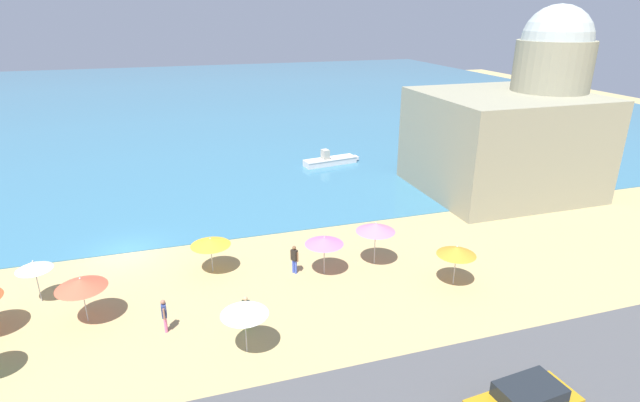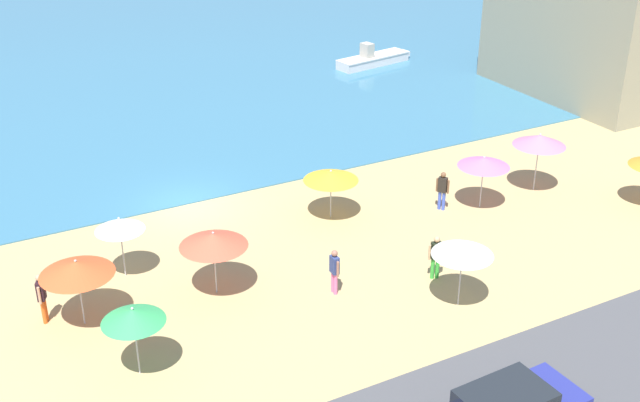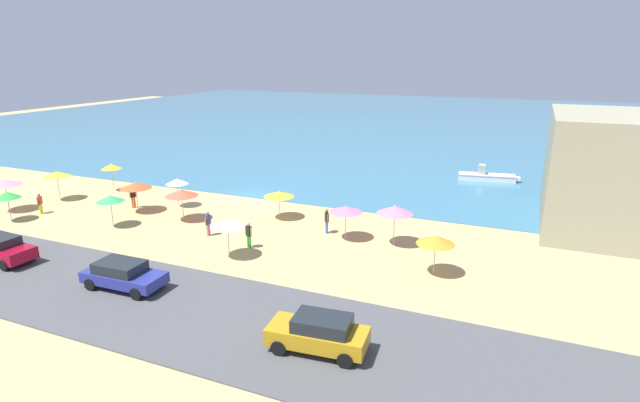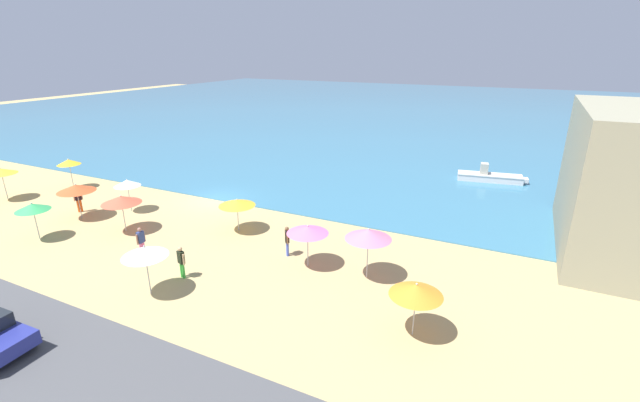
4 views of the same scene
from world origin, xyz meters
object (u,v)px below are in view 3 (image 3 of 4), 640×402
at_px(beach_umbrella_2, 182,193).
at_px(beach_umbrella_3, 177,181).
at_px(beach_umbrella_4, 395,210).
at_px(skiff_nearshore, 487,177).
at_px(beach_umbrella_6, 228,223).
at_px(beach_umbrella_12, 4,183).
at_px(beach_umbrella_9, 436,240).
at_px(beach_umbrella_10, 110,199).
at_px(bather_2, 327,220).
at_px(bather_4, 133,195).
at_px(parked_car_2, 0,248).
at_px(bather_0, 40,202).
at_px(beach_umbrella_7, 111,167).
at_px(parked_car_1, 319,333).
at_px(bather_1, 249,234).
at_px(parked_car_0, 123,274).
at_px(beach_umbrella_8, 57,174).
at_px(beach_umbrella_0, 279,194).
at_px(beach_umbrella_1, 136,185).
at_px(bather_3, 208,222).
at_px(beach_umbrella_5, 7,195).
at_px(beach_umbrella_11, 346,209).

xyz_separation_m(beach_umbrella_2, beach_umbrella_3, (-2.48, 2.61, -0.01)).
relative_size(beach_umbrella_4, skiff_nearshore, 0.47).
height_order(beach_umbrella_6, beach_umbrella_12, beach_umbrella_12).
xyz_separation_m(beach_umbrella_9, beach_umbrella_10, (-22.37, -0.85, 0.02)).
distance_m(bather_2, skiff_nearshore, 21.28).
distance_m(bather_4, parked_car_2, 11.43).
xyz_separation_m(beach_umbrella_9, bather_0, (-29.70, -0.72, -1.15)).
relative_size(beach_umbrella_7, bather_0, 1.56).
distance_m(beach_umbrella_3, parked_car_1, 23.17).
height_order(bather_1, parked_car_0, bather_1).
bearing_deg(bather_4, bather_0, -143.83).
xyz_separation_m(beach_umbrella_8, parked_car_1, (28.66, -11.92, -1.34)).
relative_size(beach_umbrella_7, beach_umbrella_10, 1.06).
bearing_deg(parked_car_2, beach_umbrella_3, 79.21).
bearing_deg(beach_umbrella_7, beach_umbrella_8, -115.91).
bearing_deg(bather_0, bather_2, 11.78).
distance_m(beach_umbrella_3, bather_1, 11.19).
bearing_deg(bather_1, bather_0, -179.51).
bearing_deg(beach_umbrella_9, parked_car_0, -150.94).
bearing_deg(bather_1, beach_umbrella_3, 150.84).
bearing_deg(bather_0, parked_car_1, -17.87).
bearing_deg(beach_umbrella_4, bather_1, -154.00).
relative_size(beach_umbrella_0, beach_umbrella_10, 0.96).
bearing_deg(bather_0, beach_umbrella_2, 15.09).
bearing_deg(beach_umbrella_3, beach_umbrella_1, -131.04).
distance_m(beach_umbrella_9, bather_1, 11.51).
bearing_deg(parked_car_1, bather_3, 141.64).
bearing_deg(beach_umbrella_12, beach_umbrella_9, 2.14).
distance_m(beach_umbrella_1, beach_umbrella_9, 23.33).
bearing_deg(beach_umbrella_5, beach_umbrella_2, 23.76).
relative_size(beach_umbrella_10, parked_car_1, 0.55).
relative_size(beach_umbrella_2, beach_umbrella_11, 1.03).
distance_m(beach_umbrella_7, bather_2, 21.87).
bearing_deg(beach_umbrella_2, beach_umbrella_5, -156.24).
height_order(beach_umbrella_10, bather_1, beach_umbrella_10).
bearing_deg(bather_1, parked_car_2, -148.09).
height_order(beach_umbrella_2, bather_0, beach_umbrella_2).
height_order(beach_umbrella_5, bather_3, beach_umbrella_5).
bearing_deg(bather_4, beach_umbrella_8, -174.62).
bearing_deg(bather_2, beach_umbrella_1, -175.18).
bearing_deg(beach_umbrella_2, parked_car_2, -115.49).
relative_size(beach_umbrella_0, beach_umbrella_8, 0.91).
xyz_separation_m(beach_umbrella_12, bather_1, (21.16, 0.65, -1.32)).
distance_m(beach_umbrella_4, beach_umbrella_10, 19.64).
distance_m(beach_umbrella_10, parked_car_1, 21.27).
bearing_deg(bather_4, bather_3, -17.86).
height_order(beach_umbrella_8, beach_umbrella_9, beach_umbrella_8).
height_order(beach_umbrella_2, beach_umbrella_5, beach_umbrella_2).
distance_m(bather_1, bather_3, 3.74).
xyz_separation_m(beach_umbrella_4, bather_0, (-26.50, -4.17, -1.47)).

